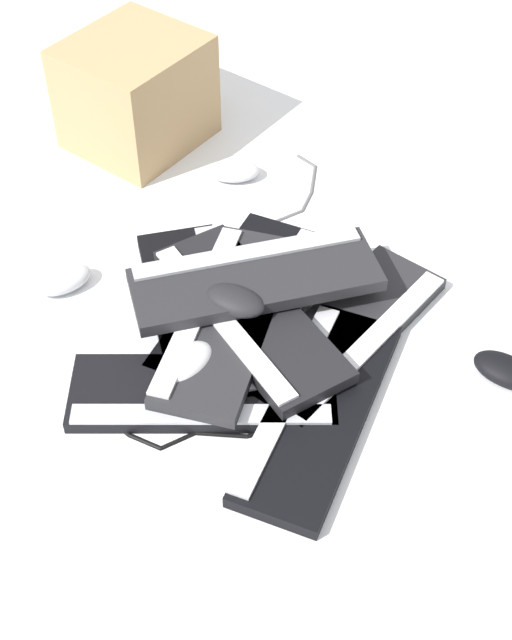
% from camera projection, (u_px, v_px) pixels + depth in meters
% --- Properties ---
extents(ground_plane, '(3.20, 3.20, 0.00)m').
position_uv_depth(ground_plane, '(278.00, 338.00, 1.58)').
color(ground_plane, white).
extents(keyboard_0, '(0.33, 0.46, 0.03)m').
position_uv_depth(keyboard_0, '(318.00, 409.00, 1.45)').
color(keyboard_0, black).
rests_on(keyboard_0, ground).
extents(keyboard_1, '(0.22, 0.46, 0.03)m').
position_uv_depth(keyboard_1, '(345.00, 333.00, 1.57)').
color(keyboard_1, '#232326').
rests_on(keyboard_1, ground).
extents(keyboard_2, '(0.32, 0.46, 0.03)m').
position_uv_depth(keyboard_2, '(240.00, 299.00, 1.63)').
color(keyboard_2, black).
rests_on(keyboard_2, ground).
extents(keyboard_3, '(0.46, 0.34, 0.03)m').
position_uv_depth(keyboard_3, '(197.00, 312.00, 1.60)').
color(keyboard_3, black).
rests_on(keyboard_3, ground).
extents(keyboard_4, '(0.40, 0.43, 0.03)m').
position_uv_depth(keyboard_4, '(203.00, 394.00, 1.47)').
color(keyboard_4, black).
rests_on(keyboard_4, ground).
extents(keyboard_5, '(0.46, 0.22, 0.03)m').
position_uv_depth(keyboard_5, '(248.00, 314.00, 1.56)').
color(keyboard_5, black).
rests_on(keyboard_5, keyboard_2).
extents(keyboard_6, '(0.37, 0.45, 0.03)m').
position_uv_depth(keyboard_6, '(228.00, 317.00, 1.55)').
color(keyboard_6, '#232326').
rests_on(keyboard_6, keyboard_3).
extents(keyboard_7, '(0.33, 0.46, 0.03)m').
position_uv_depth(keyboard_7, '(255.00, 278.00, 1.58)').
color(keyboard_7, '#232326').
rests_on(keyboard_7, keyboard_5).
extents(mouse_0, '(0.12, 0.13, 0.04)m').
position_uv_depth(mouse_0, '(233.00, 171.00, 1.88)').
color(mouse_0, silver).
rests_on(mouse_0, ground).
extents(mouse_1, '(0.08, 0.12, 0.04)m').
position_uv_depth(mouse_1, '(63.00, 280.00, 1.65)').
color(mouse_1, silver).
rests_on(mouse_1, ground).
extents(mouse_2, '(0.12, 0.09, 0.04)m').
position_uv_depth(mouse_2, '(504.00, 370.00, 1.50)').
color(mouse_2, black).
rests_on(mouse_2, ground).
extents(mouse_3, '(0.08, 0.12, 0.04)m').
position_uv_depth(mouse_3, '(186.00, 363.00, 1.47)').
color(mouse_3, silver).
rests_on(mouse_3, keyboard_4).
extents(mouse_4, '(0.13, 0.10, 0.04)m').
position_uv_depth(mouse_4, '(235.00, 301.00, 1.53)').
color(mouse_4, black).
rests_on(mouse_4, keyboard_6).
extents(cable_0, '(0.15, 0.44, 0.01)m').
position_uv_depth(cable_0, '(266.00, 213.00, 1.81)').
color(cable_0, '#59595B').
rests_on(cable_0, ground).
extents(cable_1, '(0.28, 0.25, 0.01)m').
position_uv_depth(cable_1, '(187.00, 427.00, 1.44)').
color(cable_1, black).
rests_on(cable_1, ground).
extents(cardboard_box, '(0.30, 0.31, 0.23)m').
position_uv_depth(cardboard_box, '(136.00, 93.00, 1.91)').
color(cardboard_box, tan).
rests_on(cardboard_box, ground).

